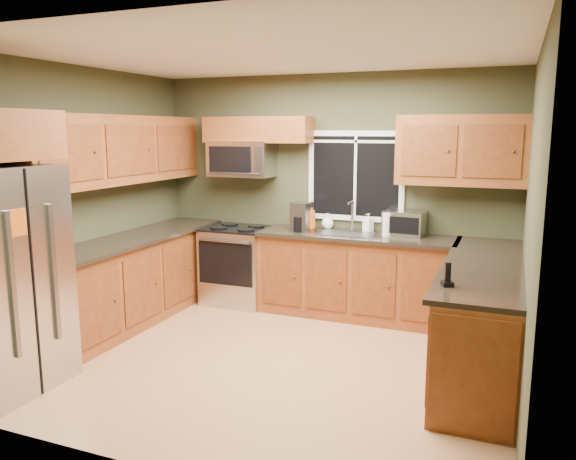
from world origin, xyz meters
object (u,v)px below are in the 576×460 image
Objects in this scene: coffee_maker at (301,218)px; paper_towel_roll at (387,224)px; toaster_oven at (404,223)px; soap_bottle_a at (310,216)px; cordless_phone at (447,279)px; microwave at (242,159)px; soap_bottle_b at (368,222)px; kettle at (304,219)px; range at (238,264)px; soap_bottle_c at (328,221)px.

coffee_maker reaches higher than paper_towel_roll.
soap_bottle_a is (-1.05, -0.09, 0.02)m from toaster_oven.
cordless_phone is (0.83, -1.80, -0.07)m from paper_towel_roll.
paper_towel_roll is 1.58× the size of cordless_phone.
soap_bottle_b is (1.53, 0.09, -0.69)m from microwave.
microwave is 2.81× the size of kettle.
coffee_maker is 0.11m from kettle.
range is 1.23× the size of microwave.
soap_bottle_b is (0.72, 0.14, -0.02)m from kettle.
coffee_maker is 1.16× the size of paper_towel_roll.
soap_bottle_c is (0.24, 0.14, -0.04)m from kettle.
range is at bearing -176.22° from soap_bottle_a.
microwave is at bearing -176.47° from soap_bottle_b.
cordless_phone is (1.81, -1.85, -0.07)m from kettle.
soap_bottle_c reaches higher than cordless_phone.
cordless_phone is at bearing -70.75° from toaster_oven.
paper_towel_roll reaches higher than range.
cordless_phone is at bearing -61.40° from soap_bottle_b.
toaster_oven is 1.42× the size of soap_bottle_a.
soap_bottle_b is (0.63, 0.17, -0.06)m from soap_bottle_a.
coffee_maker is at bearing -10.84° from microwave.
kettle is at bearing 6.39° from range.
kettle is 1.53× the size of cordless_phone.
cordless_phone is at bearing -44.07° from coffee_maker.
microwave is at bearing 90.02° from range.
range is 2.09× the size of toaster_oven.
coffee_maker is (0.82, -0.02, 0.62)m from range.
coffee_maker is 1.60× the size of soap_bottle_b.
toaster_oven is 1.05m from soap_bottle_a.
kettle is (-1.14, -0.06, -0.01)m from toaster_oven.
kettle is (0.81, -0.05, -0.67)m from microwave.
range is at bearing -178.94° from paper_towel_roll.
microwave reaches higher than toaster_oven.
soap_bottle_a reaches higher than soap_bottle_b.
paper_towel_roll reaches higher than toaster_oven.
microwave is 2.72× the size of paper_towel_roll.
kettle is at bearing -3.22° from microwave.
cordless_phone is at bearing -45.72° from kettle.
toaster_oven is 2.22× the size of soap_bottle_b.
cordless_phone is (0.67, -1.91, -0.08)m from toaster_oven.
range is 1.21m from soap_bottle_c.
soap_bottle_c is (-0.90, 0.08, -0.04)m from toaster_oven.
toaster_oven is at bearing 109.25° from cordless_phone.
coffee_maker is (-1.13, -0.17, 0.02)m from toaster_oven.
microwave is 1.27m from soap_bottle_c.
soap_bottle_a reaches higher than paper_towel_roll.
soap_bottle_c is 2.54m from cordless_phone.
toaster_oven is 1.15m from coffee_maker.
kettle is 1.52× the size of soap_bottle_c.
soap_bottle_a is 0.66m from soap_bottle_b.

